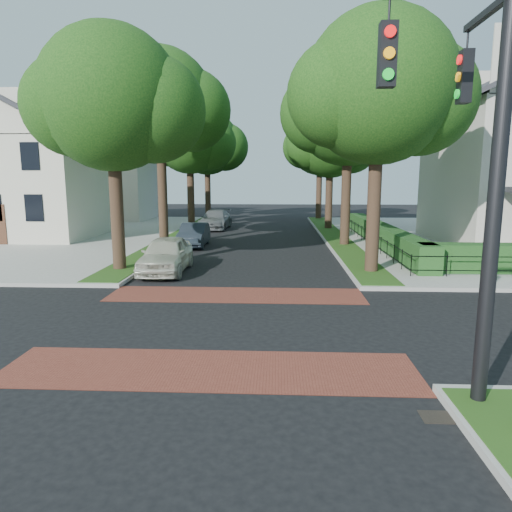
# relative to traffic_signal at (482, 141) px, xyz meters

# --- Properties ---
(ground) EXTENTS (120.00, 120.00, 0.00)m
(ground) POSITION_rel_traffic_signal_xyz_m (-4.89, 4.41, -4.71)
(ground) COLOR black
(ground) RESTS_ON ground
(crosswalk_far) EXTENTS (9.00, 2.20, 0.01)m
(crosswalk_far) POSITION_rel_traffic_signal_xyz_m (-4.89, 7.61, -4.70)
(crosswalk_far) COLOR maroon
(crosswalk_far) RESTS_ON ground
(crosswalk_near) EXTENTS (9.00, 2.20, 0.01)m
(crosswalk_near) POSITION_rel_traffic_signal_xyz_m (-4.89, 1.21, -4.70)
(crosswalk_near) COLOR maroon
(crosswalk_near) RESTS_ON ground
(storm_drain) EXTENTS (0.65, 0.45, 0.01)m
(storm_drain) POSITION_rel_traffic_signal_xyz_m (-0.59, -0.59, -4.70)
(storm_drain) COLOR black
(storm_drain) RESTS_ON ground
(grass_strip_ne) EXTENTS (1.60, 29.80, 0.02)m
(grass_strip_ne) POSITION_rel_traffic_signal_xyz_m (0.51, 23.51, -4.55)
(grass_strip_ne) COLOR #264714
(grass_strip_ne) RESTS_ON sidewalk_ne
(grass_strip_nw) EXTENTS (1.60, 29.80, 0.02)m
(grass_strip_nw) POSITION_rel_traffic_signal_xyz_m (-10.29, 23.51, -4.55)
(grass_strip_nw) COLOR #264714
(grass_strip_nw) RESTS_ON sidewalk_nw
(tree_right_near) EXTENTS (7.75, 6.67, 10.66)m
(tree_right_near) POSITION_rel_traffic_signal_xyz_m (0.72, 11.65, 2.92)
(tree_right_near) COLOR black
(tree_right_near) RESTS_ON sidewalk_ne
(tree_right_mid) EXTENTS (8.25, 7.09, 11.22)m
(tree_right_mid) POSITION_rel_traffic_signal_xyz_m (0.72, 19.66, 3.28)
(tree_right_mid) COLOR black
(tree_right_mid) RESTS_ON sidewalk_ne
(tree_right_far) EXTENTS (7.25, 6.23, 9.74)m
(tree_right_far) POSITION_rel_traffic_signal_xyz_m (0.71, 28.64, 2.20)
(tree_right_far) COLOR black
(tree_right_far) RESTS_ON sidewalk_ne
(tree_right_back) EXTENTS (7.50, 6.45, 10.20)m
(tree_right_back) POSITION_rel_traffic_signal_xyz_m (0.72, 37.64, 2.56)
(tree_right_back) COLOR black
(tree_right_back) RESTS_ON sidewalk_ne
(tree_left_near) EXTENTS (7.50, 6.45, 10.20)m
(tree_left_near) POSITION_rel_traffic_signal_xyz_m (-10.28, 11.64, 2.56)
(tree_left_near) COLOR black
(tree_left_near) RESTS_ON sidewalk_nw
(tree_left_mid) EXTENTS (8.00, 6.88, 11.48)m
(tree_left_mid) POSITION_rel_traffic_signal_xyz_m (-10.28, 19.66, 3.64)
(tree_left_mid) COLOR black
(tree_left_mid) RESTS_ON sidewalk_nw
(tree_left_far) EXTENTS (7.00, 6.02, 9.86)m
(tree_left_far) POSITION_rel_traffic_signal_xyz_m (-10.29, 28.63, 2.41)
(tree_left_far) COLOR black
(tree_left_far) RESTS_ON sidewalk_nw
(tree_left_back) EXTENTS (7.75, 6.66, 10.44)m
(tree_left_back) POSITION_rel_traffic_signal_xyz_m (-10.28, 37.65, 2.70)
(tree_left_back) COLOR black
(tree_left_back) RESTS_ON sidewalk_nw
(hedge_main_road) EXTENTS (1.00, 18.00, 1.20)m
(hedge_main_road) POSITION_rel_traffic_signal_xyz_m (2.81, 19.41, -3.96)
(hedge_main_road) COLOR #153E18
(hedge_main_road) RESTS_ON sidewalk_ne
(fence_main_road) EXTENTS (0.06, 18.00, 0.90)m
(fence_main_road) POSITION_rel_traffic_signal_xyz_m (2.01, 19.41, -4.11)
(fence_main_road) COLOR black
(fence_main_road) RESTS_ON sidewalk_ne
(house_left_near) EXTENTS (10.00, 9.00, 10.14)m
(house_left_near) POSITION_rel_traffic_signal_xyz_m (-20.38, 22.41, 0.33)
(house_left_near) COLOR beige
(house_left_near) RESTS_ON sidewalk_nw
(house_left_far) EXTENTS (10.00, 9.00, 10.14)m
(house_left_far) POSITION_rel_traffic_signal_xyz_m (-20.38, 36.41, 0.33)
(house_left_far) COLOR beige
(house_left_far) RESTS_ON sidewalk_nw
(traffic_signal) EXTENTS (2.17, 2.00, 8.00)m
(traffic_signal) POSITION_rel_traffic_signal_xyz_m (0.00, 0.00, 0.00)
(traffic_signal) COLOR black
(traffic_signal) RESTS_ON sidewalk_se
(parked_car_front) EXTENTS (1.96, 4.68, 1.58)m
(parked_car_front) POSITION_rel_traffic_signal_xyz_m (-8.31, 11.44, -3.92)
(parked_car_front) COLOR beige
(parked_car_front) RESTS_ON ground
(parked_car_middle) EXTENTS (1.59, 4.30, 1.41)m
(parked_car_middle) POSITION_rel_traffic_signal_xyz_m (-8.49, 19.12, -4.00)
(parked_car_middle) COLOR #1F272F
(parked_car_middle) RESTS_ON ground
(parked_car_rear) EXTENTS (2.39, 5.37, 1.53)m
(parked_car_rear) POSITION_rel_traffic_signal_xyz_m (-8.49, 28.79, -3.94)
(parked_car_rear) COLOR slate
(parked_car_rear) RESTS_ON ground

